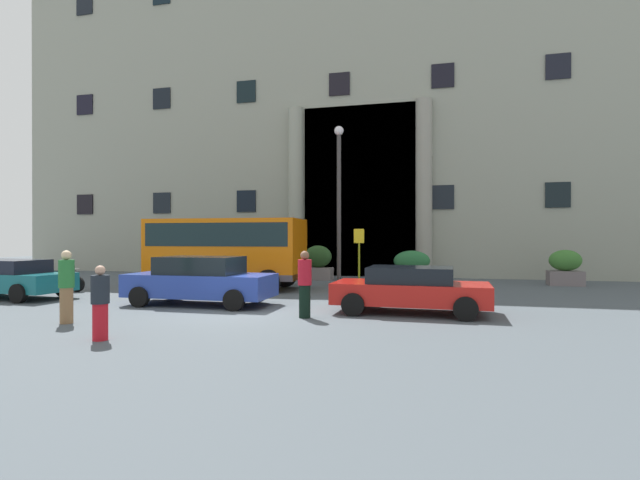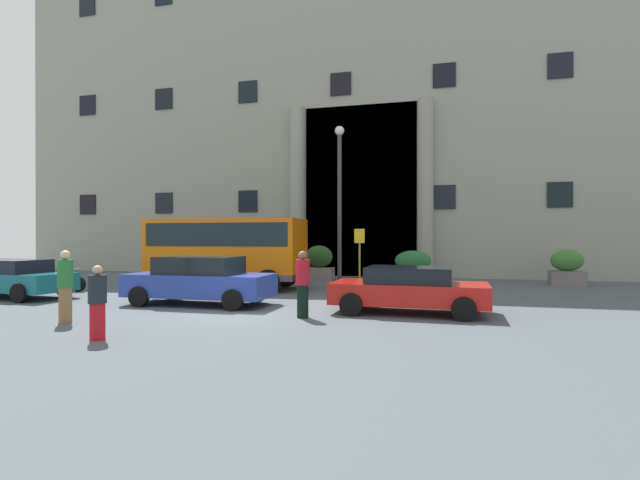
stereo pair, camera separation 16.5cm
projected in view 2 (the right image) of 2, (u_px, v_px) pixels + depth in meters
name	position (u px, v px, depth m)	size (l,w,h in m)	color
ground_plane	(244.00, 314.00, 13.16)	(80.00, 64.00, 0.12)	#474F55
office_building_facade	(355.00, 121.00, 30.04)	(41.04, 9.67, 19.09)	gray
orange_minibus	(227.00, 247.00, 19.28)	(6.34, 2.89, 2.85)	orange
bus_stop_sign	(360.00, 251.00, 20.01)	(0.44, 0.08, 2.47)	#939E19
hedge_planter_entrance_right	(413.00, 267.00, 22.29)	(1.77, 0.80, 1.48)	gray
hedge_planter_far_west	(319.00, 263.00, 23.33)	(1.44, 0.80, 1.71)	slate
hedge_planter_far_east	(194.00, 264.00, 24.84)	(2.16, 0.87, 1.46)	slate
hedge_planter_east	(567.00, 268.00, 20.46)	(1.41, 0.86, 1.56)	slate
hedge_planter_west	(252.00, 264.00, 24.21)	(1.85, 0.86, 1.56)	slate
parked_hatchback_near	(9.00, 278.00, 16.38)	(4.68, 2.19, 1.33)	#166168
parked_compact_extra	(200.00, 280.00, 14.67)	(4.53, 2.00, 1.51)	#253D9C
white_taxi_kerbside	(409.00, 289.00, 13.02)	(4.28, 2.19, 1.28)	red
scooter_by_planter	(62.00, 280.00, 18.30)	(1.98, 0.55, 0.89)	black
pedestrian_man_crossing	(303.00, 284.00, 12.25)	(0.36, 0.36, 1.75)	black
pedestrian_woman_with_bag	(65.00, 286.00, 11.52)	(0.36, 0.36, 1.78)	brown
pedestrian_man_red_shirt	(97.00, 303.00, 9.61)	(0.36, 0.36, 1.53)	red
lamppost_plaza_centre	(340.00, 192.00, 20.41)	(0.40, 0.40, 6.95)	#3C3838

